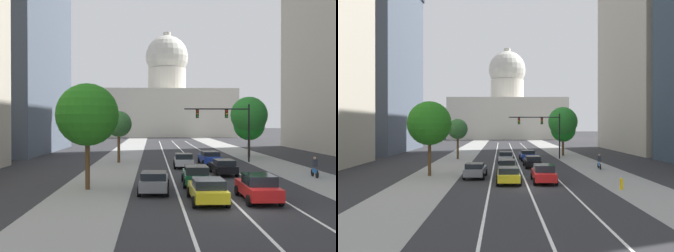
# 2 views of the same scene
# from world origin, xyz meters

# --- Properties ---
(ground_plane) EXTENTS (400.00, 400.00, 0.00)m
(ground_plane) POSITION_xyz_m (0.00, 40.00, 0.00)
(ground_plane) COLOR #2B2B2D
(sidewalk_left) EXTENTS (5.03, 130.00, 0.01)m
(sidewalk_left) POSITION_xyz_m (-8.58, 35.00, 0.01)
(sidewalk_left) COLOR gray
(sidewalk_left) RESTS_ON ground
(sidewalk_right) EXTENTS (5.03, 130.00, 0.01)m
(sidewalk_right) POSITION_xyz_m (8.58, 35.00, 0.01)
(sidewalk_right) COLOR gray
(sidewalk_right) RESTS_ON ground
(lane_stripe_left) EXTENTS (0.16, 90.00, 0.01)m
(lane_stripe_left) POSITION_xyz_m (-3.03, 25.00, 0.01)
(lane_stripe_left) COLOR white
(lane_stripe_left) RESTS_ON ground
(lane_stripe_center) EXTENTS (0.16, 90.00, 0.01)m
(lane_stripe_center) POSITION_xyz_m (0.00, 25.00, 0.01)
(lane_stripe_center) COLOR white
(lane_stripe_center) RESTS_ON ground
(lane_stripe_right) EXTENTS (0.16, 90.00, 0.01)m
(lane_stripe_right) POSITION_xyz_m (3.03, 25.00, 0.01)
(lane_stripe_right) COLOR white
(lane_stripe_right) RESTS_ON ground
(capitol_building) EXTENTS (40.70, 26.78, 33.06)m
(capitol_building) POSITION_xyz_m (0.00, 102.41, 10.13)
(capitol_building) COLOR beige
(capitol_building) RESTS_ON ground
(car_black) EXTENTS (2.04, 4.52, 1.36)m
(car_black) POSITION_xyz_m (1.52, 12.90, 0.72)
(car_black) COLOR black
(car_black) RESTS_ON ground
(car_blue) EXTENTS (2.21, 4.50, 1.45)m
(car_blue) POSITION_xyz_m (1.52, 20.72, 0.77)
(car_blue) COLOR #1E389E
(car_blue) RESTS_ON ground
(car_gray) EXTENTS (2.12, 4.29, 1.42)m
(car_gray) POSITION_xyz_m (-4.55, 4.72, 0.74)
(car_gray) COLOR slate
(car_gray) RESTS_ON ground
(car_green) EXTENTS (2.06, 4.34, 1.50)m
(car_green) POSITION_xyz_m (-1.52, 7.41, 0.78)
(car_green) COLOR #14512D
(car_green) RESTS_ON ground
(car_red) EXTENTS (2.03, 4.60, 1.58)m
(car_red) POSITION_xyz_m (1.52, 1.91, 0.80)
(car_red) COLOR red
(car_red) RESTS_ON ground
(car_silver) EXTENTS (2.14, 4.08, 1.43)m
(car_silver) POSITION_xyz_m (-1.52, 18.25, 0.75)
(car_silver) COLOR #B2B5BA
(car_silver) RESTS_ON ground
(car_yellow) EXTENTS (2.07, 4.45, 1.42)m
(car_yellow) POSITION_xyz_m (-1.52, 1.56, 0.74)
(car_yellow) COLOR yellow
(car_yellow) RESTS_ON ground
(traffic_signal_mast) EXTENTS (7.50, 0.39, 6.62)m
(traffic_signal_mast) POSITION_xyz_m (4.02, 23.08, 4.72)
(traffic_signal_mast) COLOR black
(traffic_signal_mast) RESTS_ON ground
(cyclist) EXTENTS (0.38, 1.70, 1.72)m
(cyclist) POSITION_xyz_m (8.83, 10.98, 0.85)
(cyclist) COLOR black
(cyclist) RESTS_ON ground
(street_tree_near_right) EXTENTS (4.07, 4.07, 6.27)m
(street_tree_near_right) POSITION_xyz_m (7.98, 29.34, 4.22)
(street_tree_near_right) COLOR #51381E
(street_tree_near_right) RESTS_ON ground
(street_tree_mid_left) EXTENTS (4.29, 4.29, 7.27)m
(street_tree_mid_left) POSITION_xyz_m (-9.11, 6.11, 5.11)
(street_tree_mid_left) COLOR #51381E
(street_tree_mid_left) RESTS_ON ground
(street_tree_near_left) EXTENTS (2.92, 2.92, 5.83)m
(street_tree_near_left) POSITION_xyz_m (-8.46, 23.12, 4.33)
(street_tree_near_left) COLOR #51381E
(street_tree_near_left) RESTS_ON ground
(street_tree_far_right) EXTENTS (4.77, 4.77, 7.86)m
(street_tree_far_right) POSITION_xyz_m (7.82, 28.78, 5.46)
(street_tree_far_right) COLOR #51381E
(street_tree_far_right) RESTS_ON ground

